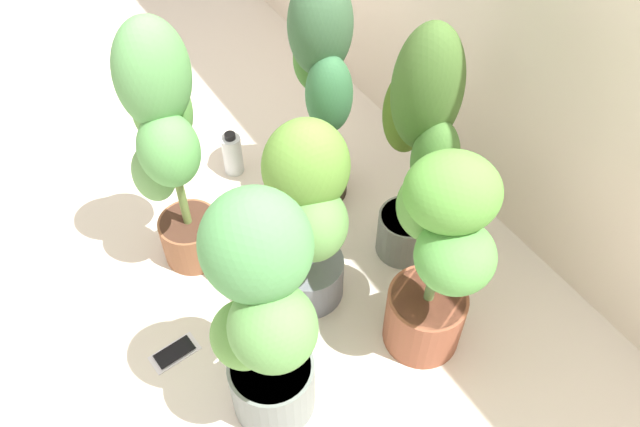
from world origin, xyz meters
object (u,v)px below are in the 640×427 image
potted_plant_front_left (166,140)px  potted_plant_back_left (321,82)px  potted_plant_front_right (263,313)px  cell_phone (175,353)px  potted_plant_back_center (419,137)px  nutrient_bottle (232,154)px  potted_plant_back_right (439,254)px  potted_plant_center (305,210)px

potted_plant_front_left → potted_plant_back_left: 0.51m
potted_plant_front_right → cell_phone: potted_plant_front_right is taller
potted_plant_back_center → cell_phone: 0.95m
nutrient_bottle → cell_phone: bearing=-40.8°
potted_plant_back_left → potted_plant_back_right: bearing=-5.8°
potted_plant_front_right → potted_plant_back_right: bearing=84.2°
potted_plant_back_left → nutrient_bottle: 0.53m
potted_plant_front_left → nutrient_bottle: potted_plant_front_left is taller
potted_plant_back_center → nutrient_bottle: size_ratio=4.79×
potted_plant_back_center → potted_plant_back_left: 0.37m
potted_plant_back_right → nutrient_bottle: bearing=-171.0°
potted_plant_front_right → nutrient_bottle: bearing=159.2°
potted_plant_center → cell_phone: potted_plant_center is taller
potted_plant_back_right → potted_plant_back_center: size_ratio=0.86×
potted_plant_front_left → nutrient_bottle: 0.59m
potted_plant_back_left → nutrient_bottle: bearing=-141.1°
potted_plant_center → potted_plant_front_left: 0.43m
nutrient_bottle → potted_plant_front_left: bearing=-47.3°
potted_plant_front_left → potted_plant_back_right: size_ratio=1.21×
potted_plant_center → potted_plant_back_right: 0.38m
potted_plant_center → nutrient_bottle: potted_plant_center is taller
potted_plant_center → potted_plant_back_left: size_ratio=0.83×
potted_plant_front_right → nutrient_bottle: 1.02m
potted_plant_back_center → nutrient_bottle: bearing=-153.9°
potted_plant_back_right → nutrient_bottle: potted_plant_back_right is taller
cell_phone → nutrient_bottle: (-0.58, 0.50, 0.08)m
potted_plant_back_left → potted_plant_front_right: bearing=-41.8°
potted_plant_front_left → potted_plant_center: bearing=35.7°
potted_plant_front_left → potted_plant_back_center: size_ratio=1.03×
potted_plant_front_left → nutrient_bottle: (-0.27, 0.30, -0.43)m
potted_plant_back_left → potted_plant_front_right: 0.82m
cell_phone → nutrient_bottle: size_ratio=0.83×
potted_plant_back_center → cell_phone: bearing=-93.0°
potted_plant_center → potted_plant_back_center: potted_plant_back_center is taller
nutrient_bottle → potted_plant_center: bearing=-5.3°
potted_plant_back_right → potted_plant_back_center: 0.35m
cell_phone → potted_plant_center: bearing=81.8°
potted_plant_back_center → potted_plant_back_left: bearing=-165.6°
potted_plant_center → potted_plant_front_left: potted_plant_front_left is taller
cell_phone → nutrient_bottle: 0.77m
potted_plant_front_left → potted_plant_back_right: potted_plant_front_left is taller
potted_plant_back_right → nutrient_bottle: size_ratio=4.10×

